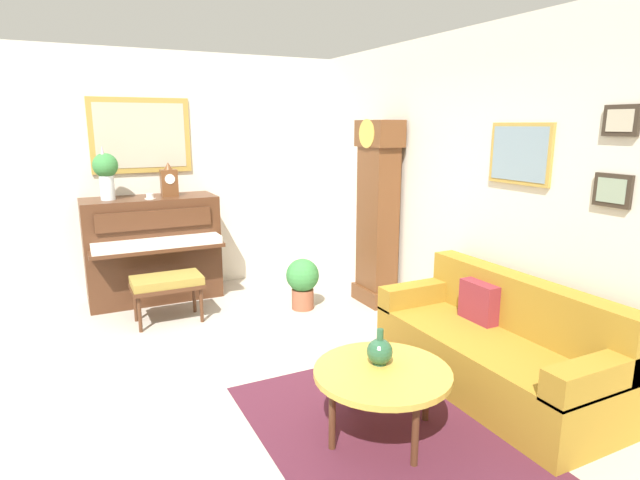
{
  "coord_description": "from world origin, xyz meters",
  "views": [
    {
      "loc": [
        3.73,
        -0.91,
        1.98
      ],
      "look_at": [
        -0.35,
        1.12,
        0.95
      ],
      "focal_mm": 29.02,
      "sensor_mm": 36.0,
      "label": 1
    }
  ],
  "objects_px": {
    "piano_bench": "(167,283)",
    "grandfather_clock": "(377,218)",
    "piano": "(153,248)",
    "flower_vase": "(106,171)",
    "coffee_table": "(382,374)",
    "potted_plant": "(303,280)",
    "green_jug": "(380,351)",
    "mantel_clock": "(169,181)",
    "couch": "(496,348)",
    "teacup": "(150,197)"
  },
  "relations": [
    {
      "from": "coffee_table",
      "to": "couch",
      "type": "bearing_deg",
      "value": 97.24
    },
    {
      "from": "mantel_clock",
      "to": "flower_vase",
      "type": "height_order",
      "value": "flower_vase"
    },
    {
      "from": "piano_bench",
      "to": "potted_plant",
      "type": "bearing_deg",
      "value": 79.35
    },
    {
      "from": "piano",
      "to": "flower_vase",
      "type": "distance_m",
      "value": 0.99
    },
    {
      "from": "green_jug",
      "to": "potted_plant",
      "type": "bearing_deg",
      "value": 167.84
    },
    {
      "from": "piano",
      "to": "green_jug",
      "type": "bearing_deg",
      "value": 14.88
    },
    {
      "from": "piano",
      "to": "flower_vase",
      "type": "bearing_deg",
      "value": -89.82
    },
    {
      "from": "green_jug",
      "to": "mantel_clock",
      "type": "bearing_deg",
      "value": -168.79
    },
    {
      "from": "grandfather_clock",
      "to": "teacup",
      "type": "bearing_deg",
      "value": -116.35
    },
    {
      "from": "piano",
      "to": "piano_bench",
      "type": "distance_m",
      "value": 0.83
    },
    {
      "from": "grandfather_clock",
      "to": "couch",
      "type": "bearing_deg",
      "value": -6.54
    },
    {
      "from": "piano",
      "to": "mantel_clock",
      "type": "xyz_separation_m",
      "value": [
        0.0,
        0.23,
        0.75
      ]
    },
    {
      "from": "coffee_table",
      "to": "flower_vase",
      "type": "distance_m",
      "value": 3.82
    },
    {
      "from": "potted_plant",
      "to": "piano_bench",
      "type": "bearing_deg",
      "value": -100.65
    },
    {
      "from": "potted_plant",
      "to": "piano",
      "type": "bearing_deg",
      "value": -127.63
    },
    {
      "from": "grandfather_clock",
      "to": "coffee_table",
      "type": "relative_size",
      "value": 2.31
    },
    {
      "from": "piano_bench",
      "to": "couch",
      "type": "relative_size",
      "value": 0.37
    },
    {
      "from": "piano_bench",
      "to": "coffee_table",
      "type": "xyz_separation_m",
      "value": [
        2.63,
        0.86,
        0.01
      ]
    },
    {
      "from": "piano_bench",
      "to": "potted_plant",
      "type": "xyz_separation_m",
      "value": [
        0.26,
        1.39,
        -0.08
      ]
    },
    {
      "from": "piano_bench",
      "to": "couch",
      "type": "xyz_separation_m",
      "value": [
        2.49,
        1.99,
        -0.09
      ]
    },
    {
      "from": "grandfather_clock",
      "to": "mantel_clock",
      "type": "relative_size",
      "value": 5.34
    },
    {
      "from": "piano_bench",
      "to": "mantel_clock",
      "type": "distance_m",
      "value": 1.26
    },
    {
      "from": "couch",
      "to": "green_jug",
      "type": "distance_m",
      "value": 1.12
    },
    {
      "from": "piano",
      "to": "couch",
      "type": "distance_m",
      "value": 3.85
    },
    {
      "from": "couch",
      "to": "potted_plant",
      "type": "bearing_deg",
      "value": -164.93
    },
    {
      "from": "piano",
      "to": "piano_bench",
      "type": "xyz_separation_m",
      "value": [
        0.81,
        -0.0,
        -0.19
      ]
    },
    {
      "from": "mantel_clock",
      "to": "green_jug",
      "type": "distance_m",
      "value": 3.51
    },
    {
      "from": "coffee_table",
      "to": "green_jug",
      "type": "distance_m",
      "value": 0.15
    },
    {
      "from": "green_jug",
      "to": "flower_vase",
      "type": "bearing_deg",
      "value": -158.58
    },
    {
      "from": "coffee_table",
      "to": "flower_vase",
      "type": "xyz_separation_m",
      "value": [
        -3.43,
        -1.29,
        1.07
      ]
    },
    {
      "from": "couch",
      "to": "teacup",
      "type": "xyz_separation_m",
      "value": [
        -3.16,
        -1.99,
        0.89
      ]
    },
    {
      "from": "mantel_clock",
      "to": "green_jug",
      "type": "xyz_separation_m",
      "value": [
        3.35,
        0.66,
        -0.81
      ]
    },
    {
      "from": "piano",
      "to": "green_jug",
      "type": "distance_m",
      "value": 3.47
    },
    {
      "from": "flower_vase",
      "to": "potted_plant",
      "type": "height_order",
      "value": "flower_vase"
    },
    {
      "from": "couch",
      "to": "potted_plant",
      "type": "height_order",
      "value": "couch"
    },
    {
      "from": "coffee_table",
      "to": "green_jug",
      "type": "bearing_deg",
      "value": 160.29
    },
    {
      "from": "piano_bench",
      "to": "grandfather_clock",
      "type": "xyz_separation_m",
      "value": [
        0.43,
        2.22,
        0.56
      ]
    },
    {
      "from": "flower_vase",
      "to": "teacup",
      "type": "distance_m",
      "value": 0.52
    },
    {
      "from": "mantel_clock",
      "to": "flower_vase",
      "type": "xyz_separation_m",
      "value": [
        -0.0,
        -0.65,
        0.14
      ]
    },
    {
      "from": "couch",
      "to": "coffee_table",
      "type": "relative_size",
      "value": 2.16
    },
    {
      "from": "piano_bench",
      "to": "green_jug",
      "type": "relative_size",
      "value": 2.92
    },
    {
      "from": "piano_bench",
      "to": "grandfather_clock",
      "type": "distance_m",
      "value": 2.33
    },
    {
      "from": "grandfather_clock",
      "to": "green_jug",
      "type": "distance_m",
      "value": 2.54
    },
    {
      "from": "potted_plant",
      "to": "coffee_table",
      "type": "bearing_deg",
      "value": -12.43
    },
    {
      "from": "potted_plant",
      "to": "couch",
      "type": "bearing_deg",
      "value": 15.07
    },
    {
      "from": "teacup",
      "to": "potted_plant",
      "type": "distance_m",
      "value": 1.9
    },
    {
      "from": "flower_vase",
      "to": "potted_plant",
      "type": "distance_m",
      "value": 2.4
    },
    {
      "from": "couch",
      "to": "teacup",
      "type": "bearing_deg",
      "value": -147.81
    },
    {
      "from": "flower_vase",
      "to": "potted_plant",
      "type": "xyz_separation_m",
      "value": [
        1.06,
        1.81,
        -1.17
      ]
    },
    {
      "from": "couch",
      "to": "green_jug",
      "type": "bearing_deg",
      "value": -86.83
    }
  ]
}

